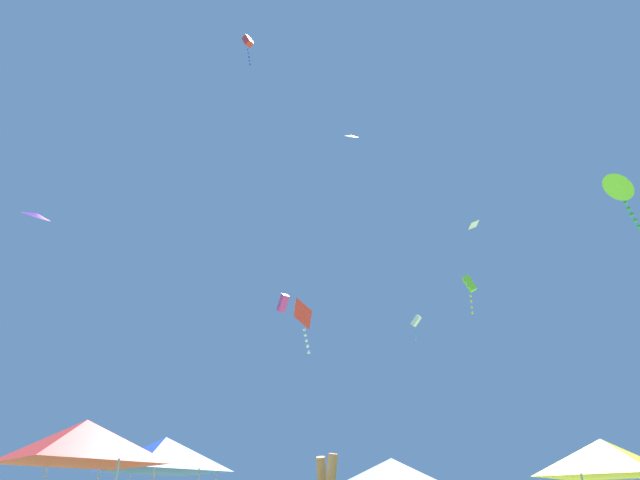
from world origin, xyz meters
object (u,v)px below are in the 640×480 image
(kite_lime_box, at_px, (469,285))
(kite_lime_delta, at_px, (620,188))
(kite_red_box, at_px, (248,42))
(canopy_tent_white, at_px, (392,473))
(kite_purple_delta, at_px, (37,215))
(kite_red_diamond, at_px, (304,317))
(canopy_tent_yellow, at_px, (604,458))
(canopy_tent_red, at_px, (84,441))
(kite_magenta_box, at_px, (283,303))
(kite_white_diamond, at_px, (473,225))
(kite_white_box, at_px, (416,321))
(kite_black_diamond, at_px, (351,136))
(canopy_tent_blue, at_px, (164,454))

(kite_lime_box, relative_size, kite_lime_delta, 0.81)
(kite_red_box, bearing_deg, canopy_tent_white, -4.35)
(kite_purple_delta, relative_size, kite_red_diamond, 0.66)
(canopy_tent_yellow, relative_size, kite_lime_box, 1.40)
(kite_purple_delta, relative_size, kite_lime_delta, 0.59)
(canopy_tent_red, relative_size, kite_magenta_box, 2.83)
(canopy_tent_yellow, xyz_separation_m, kite_red_diamond, (-8.60, 8.96, 7.14))
(kite_white_diamond, bearing_deg, canopy_tent_red, -133.34)
(kite_red_box, relative_size, kite_red_diamond, 0.74)
(kite_white_diamond, distance_m, kite_lime_delta, 14.91)
(kite_red_diamond, bearing_deg, kite_white_box, 55.65)
(canopy_tent_yellow, xyz_separation_m, canopy_tent_red, (-14.07, -1.09, 0.29))
(kite_purple_delta, distance_m, kite_black_diamond, 14.49)
(canopy_tent_white, height_order, kite_white_box, kite_white_box)
(canopy_tent_red, bearing_deg, kite_red_diamond, 61.43)
(kite_red_box, relative_size, kite_purple_delta, 1.12)
(kite_white_diamond, distance_m, kite_white_box, 8.00)
(canopy_tent_red, xyz_separation_m, kite_magenta_box, (3.73, 20.59, 11.48))
(canopy_tent_yellow, height_order, kite_white_diamond, kite_white_diamond)
(canopy_tent_red, xyz_separation_m, kite_lime_delta, (19.20, 4.60, 10.87))
(kite_lime_box, bearing_deg, kite_magenta_box, 152.91)
(kite_purple_delta, height_order, kite_lime_delta, kite_lime_delta)
(canopy_tent_blue, distance_m, kite_black_diamond, 14.43)
(canopy_tent_red, height_order, kite_purple_delta, kite_purple_delta)
(kite_magenta_box, bearing_deg, canopy_tent_yellow, -62.06)
(kite_lime_box, xyz_separation_m, kite_magenta_box, (-11.51, 5.89, 0.99))
(kite_white_diamond, height_order, kite_lime_delta, kite_white_diamond)
(kite_black_diamond, distance_m, kite_magenta_box, 17.60)
(kite_black_diamond, bearing_deg, canopy_tent_yellow, -19.85)
(kite_purple_delta, bearing_deg, kite_lime_box, 21.73)
(canopy_tent_blue, relative_size, kite_white_box, 2.02)
(kite_purple_delta, height_order, kite_magenta_box, kite_magenta_box)
(canopy_tent_yellow, height_order, kite_black_diamond, kite_black_diamond)
(canopy_tent_white, distance_m, kite_white_box, 20.68)
(canopy_tent_red, height_order, kite_magenta_box, kite_magenta_box)
(canopy_tent_white, relative_size, kite_purple_delta, 1.78)
(kite_black_diamond, height_order, kite_red_diamond, kite_black_diamond)
(canopy_tent_red, relative_size, kite_red_box, 1.89)
(kite_magenta_box, relative_size, kite_red_diamond, 0.49)
(canopy_tent_blue, xyz_separation_m, kite_white_box, (12.44, 15.80, 10.19))
(kite_lime_delta, bearing_deg, kite_lime_box, 111.43)
(kite_white_diamond, bearing_deg, kite_black_diamond, -123.22)
(canopy_tent_red, height_order, kite_red_box, kite_red_box)
(kite_black_diamond, bearing_deg, kite_lime_delta, 5.63)
(kite_red_diamond, bearing_deg, kite_black_diamond, -72.69)
(kite_red_box, relative_size, kite_black_diamond, 3.05)
(kite_lime_delta, bearing_deg, canopy_tent_blue, 177.34)
(canopy_tent_blue, xyz_separation_m, kite_lime_delta, (18.51, -0.86, 10.69))
(canopy_tent_white, distance_m, kite_red_box, 21.04)
(canopy_tent_yellow, xyz_separation_m, kite_purple_delta, (-20.58, 4.95, 10.51))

